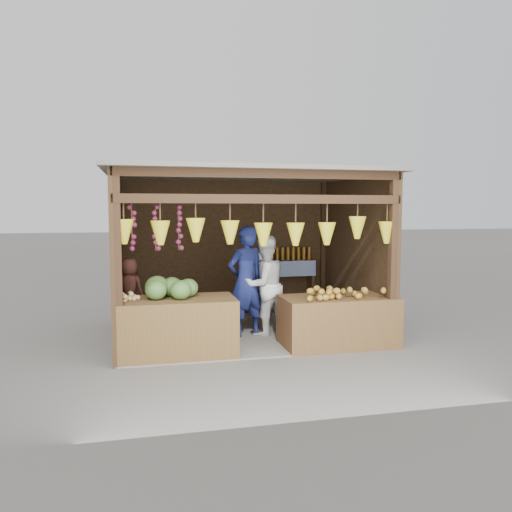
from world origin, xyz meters
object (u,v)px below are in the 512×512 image
Objects in this scene: counter_left at (176,327)px; man_standing at (246,281)px; counter_right at (338,321)px; vendor_seated at (130,289)px; woman_standing at (264,285)px.

man_standing is (1.18, 0.86, 0.49)m from counter_left.
man_standing reaches higher than counter_right.
counter_left is 1.66× the size of vendor_seated.
woman_standing is 2.16m from vendor_seated.
counter_right is 1.37m from woman_standing.
man_standing reaches higher than vendor_seated.
woman_standing is (1.50, 0.89, 0.42)m from counter_left.
counter_left is 1.01× the size of woman_standing.
man_standing is at bearing 145.48° from counter_right.
vendor_seated is (-2.15, 0.21, -0.03)m from woman_standing.
man_standing reaches higher than counter_left.
counter_left is 1.34m from vendor_seated.
counter_right is 1.70× the size of vendor_seated.
woman_standing is (-0.93, 0.90, 0.45)m from counter_right.
woman_standing reaches higher than vendor_seated.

